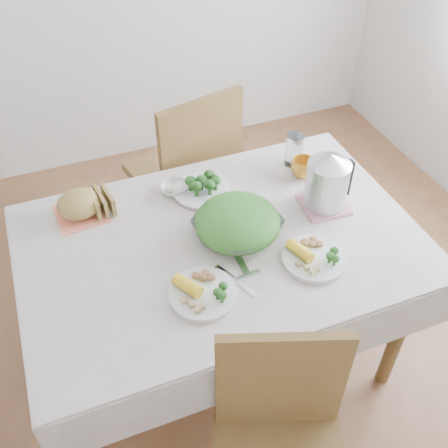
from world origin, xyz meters
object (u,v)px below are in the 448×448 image
object	(u,v)px
dinner_plate_left	(203,294)
yellow_mug	(303,168)
chair_far	(182,177)
electric_kettle	(327,182)
dining_table	(221,304)
dinner_plate_right	(314,258)
salad_bowl	(237,227)

from	to	relation	value
dinner_plate_left	yellow_mug	world-z (taller)	yellow_mug
chair_far	electric_kettle	size ratio (longest dim) A/B	4.30
dinner_plate_left	dining_table	bearing A→B (deg)	56.15
dining_table	dinner_plate_left	size ratio (longest dim) A/B	5.90
electric_kettle	dinner_plate_left	bearing A→B (deg)	-165.31
dinner_plate_left	dinner_plate_right	distance (m)	0.43
yellow_mug	salad_bowl	bearing A→B (deg)	-149.29
chair_far	salad_bowl	distance (m)	0.86
yellow_mug	dinner_plate_right	bearing A→B (deg)	-113.01
dinner_plate_left	yellow_mug	distance (m)	0.79
dining_table	electric_kettle	world-z (taller)	electric_kettle
dining_table	yellow_mug	bearing A→B (deg)	27.39
dining_table	yellow_mug	size ratio (longest dim) A/B	13.48
dining_table	dinner_plate_right	bearing A→B (deg)	-38.95
dining_table	yellow_mug	distance (m)	0.68
dining_table	electric_kettle	distance (m)	0.69
salad_bowl	dinner_plate_left	world-z (taller)	salad_bowl
chair_far	salad_bowl	size ratio (longest dim) A/B	3.33
yellow_mug	electric_kettle	bearing A→B (deg)	-93.95
yellow_mug	dining_table	bearing A→B (deg)	-152.61
chair_far	dinner_plate_left	bearing A→B (deg)	63.18
dinner_plate_left	chair_far	bearing A→B (deg)	76.80
dinner_plate_right	electric_kettle	bearing A→B (deg)	54.36
salad_bowl	electric_kettle	world-z (taller)	electric_kettle
chair_far	salad_bowl	xyz separation A→B (m)	(-0.02, -0.79, 0.33)
dining_table	electric_kettle	xyz separation A→B (m)	(0.46, 0.03, 0.51)
chair_far	dinner_plate_right	world-z (taller)	chair_far
dining_table	salad_bowl	distance (m)	0.43
dinner_plate_right	electric_kettle	size ratio (longest dim) A/B	1.00
dining_table	salad_bowl	world-z (taller)	salad_bowl
salad_bowl	dinner_plate_left	xyz separation A→B (m)	(-0.22, -0.24, -0.03)
yellow_mug	electric_kettle	distance (m)	0.23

